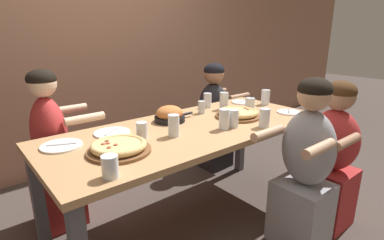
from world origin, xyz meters
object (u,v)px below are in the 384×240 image
object	(u,v)px
diner_far_right	(213,119)
drinking_glass_e	(207,101)
empty_plate_c	(289,112)
drinking_glass_f	(174,127)
empty_plate_d	(61,146)
diner_near_midright	(305,171)
drinking_glass_d	(202,108)
pizza_board_main	(238,113)
drinking_glass_b	(264,119)
drinking_glass_j	(265,98)
drinking_glass_a	(234,120)
drinking_glass_i	(224,121)
drinking_glass_g	(110,168)
diner_far_left	(53,157)
cocktail_glass_blue	(250,104)
empty_plate_a	(242,102)
diner_near_right	(331,161)
drinking_glass_h	(224,101)
empty_plate_b	(112,133)
skillet_bowl	(170,115)
drinking_glass_c	(142,131)
pizza_board_second	(119,147)

from	to	relation	value
diner_far_right	drinking_glass_e	bearing A→B (deg)	-50.67
empty_plate_c	drinking_glass_f	distance (m)	1.09
empty_plate_d	diner_near_midright	size ratio (longest dim) A/B	0.20
drinking_glass_d	pizza_board_main	bearing A→B (deg)	-62.27
drinking_glass_b	drinking_glass_j	xyz separation A→B (m)	(0.56, 0.41, 0.00)
drinking_glass_a	drinking_glass_i	xyz separation A→B (m)	(-0.08, 0.01, 0.01)
empty_plate_d	drinking_glass_g	world-z (taller)	drinking_glass_g
diner_far_left	cocktail_glass_blue	bearing A→B (deg)	68.93
empty_plate_a	diner_near_right	world-z (taller)	diner_near_right
drinking_glass_j	diner_near_midright	world-z (taller)	diner_near_midright
drinking_glass_h	diner_near_right	distance (m)	0.96
empty_plate_c	drinking_glass_e	xyz separation A→B (m)	(-0.39, 0.58, 0.05)
pizza_board_main	cocktail_glass_blue	world-z (taller)	cocktail_glass_blue
empty_plate_b	drinking_glass_j	world-z (taller)	drinking_glass_j
drinking_glass_b	diner_far_right	bearing A→B (deg)	65.26
skillet_bowl	drinking_glass_c	bearing A→B (deg)	-152.80
skillet_bowl	diner_near_midright	distance (m)	1.03
pizza_board_main	skillet_bowl	xyz separation A→B (m)	(-0.48, 0.25, 0.02)
empty_plate_b	drinking_glass_g	distance (m)	0.64
drinking_glass_g	diner_far_left	size ratio (longest dim) A/B	0.09
diner_far_right	empty_plate_d	bearing A→B (deg)	-74.82
drinking_glass_f	drinking_glass_g	distance (m)	0.63
drinking_glass_a	diner_far_left	size ratio (longest dim) A/B	0.11
empty_plate_b	diner_near_right	bearing A→B (deg)	-34.30
drinking_glass_e	drinking_glass_h	world-z (taller)	drinking_glass_h
pizza_board_second	diner_near_midright	xyz separation A→B (m)	(1.04, -0.56, -0.27)
skillet_bowl	drinking_glass_i	size ratio (longest dim) A/B	2.32
drinking_glass_g	drinking_glass_i	distance (m)	0.93
cocktail_glass_blue	diner_far_right	size ratio (longest dim) A/B	0.11
diner_near_right	diner_far_right	world-z (taller)	diner_far_right
drinking_glass_f	drinking_glass_j	size ratio (longest dim) A/B	1.05
drinking_glass_h	drinking_glass_i	world-z (taller)	drinking_glass_h
empty_plate_a	drinking_glass_e	world-z (taller)	drinking_glass_e
pizza_board_main	drinking_glass_c	xyz separation A→B (m)	(-0.83, 0.07, 0.01)
drinking_glass_g	drinking_glass_b	bearing A→B (deg)	0.75
diner_far_left	diner_far_right	bearing A→B (deg)	90.00
skillet_bowl	drinking_glass_g	distance (m)	0.92
diner_near_midright	drinking_glass_f	bearing A→B (deg)	48.07
drinking_glass_j	empty_plate_d	bearing A→B (deg)	176.25
drinking_glass_d	diner_far_right	xyz separation A→B (m)	(0.55, 0.43, -0.30)
skillet_bowl	empty_plate_c	size ratio (longest dim) A/B	1.73
empty_plate_c	diner_far_left	bearing A→B (deg)	151.74
drinking_glass_i	drinking_glass_h	bearing A→B (deg)	44.46
empty_plate_b	empty_plate_c	xyz separation A→B (m)	(1.36, -0.45, 0.00)
empty_plate_d	diner_near_midright	distance (m)	1.55
empty_plate_a	empty_plate_b	bearing A→B (deg)	-178.37
cocktail_glass_blue	drinking_glass_j	distance (m)	0.23
drinking_glass_b	drinking_glass_h	bearing A→B (deg)	75.45
drinking_glass_f	diner_near_right	xyz separation A→B (m)	(1.00, -0.58, -0.33)
pizza_board_second	diner_far_right	xyz separation A→B (m)	(1.46, 0.75, -0.29)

